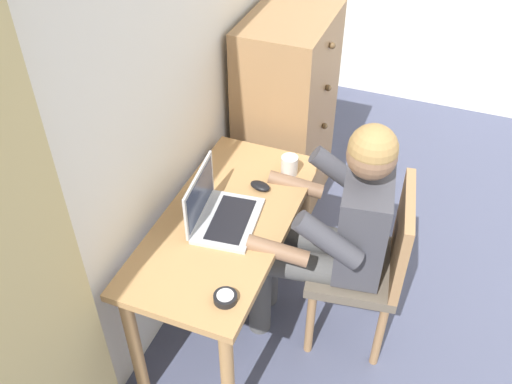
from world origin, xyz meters
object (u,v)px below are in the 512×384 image
at_px(computer_mouse, 260,186).
at_px(coffee_mug, 290,165).
at_px(dresser, 286,118).
at_px(person_seated, 333,225).
at_px(chair, 370,261).
at_px(desk, 227,238).
at_px(desk_clock, 225,298).
at_px(laptop, 219,212).

xyz_separation_m(computer_mouse, coffee_mug, (0.16, -0.09, 0.03)).
xyz_separation_m(dresser, computer_mouse, (-0.77, -0.13, 0.12)).
bearing_deg(dresser, computer_mouse, -170.27).
bearing_deg(coffee_mug, person_seated, -130.47).
relative_size(chair, coffee_mug, 7.48).
bearing_deg(desk, dresser, 3.76).
bearing_deg(chair, coffee_mug, 64.81).
distance_m(chair, desk_clock, 0.78).
bearing_deg(person_seated, coffee_mug, 49.53).
height_order(chair, person_seated, person_seated).
xyz_separation_m(person_seated, computer_mouse, (0.08, 0.37, 0.04)).
distance_m(desk, chair, 0.65).
bearing_deg(computer_mouse, desk, 176.96).
bearing_deg(coffee_mug, laptop, 157.39).
bearing_deg(desk, computer_mouse, -15.36).
xyz_separation_m(desk, desk_clock, (-0.42, -0.18, 0.13)).
xyz_separation_m(laptop, desk_clock, (-0.39, -0.20, -0.04)).
distance_m(desk, desk_clock, 0.47).
distance_m(desk, laptop, 0.17).
bearing_deg(desk, chair, -73.93).
height_order(desk, laptop, laptop).
distance_m(desk_clock, coffee_mug, 0.82).
height_order(dresser, computer_mouse, dresser).
height_order(laptop, desk_clock, laptop).
relative_size(desk, laptop, 3.09).
distance_m(dresser, person_seated, 1.00).
bearing_deg(person_seated, computer_mouse, 77.26).
distance_m(chair, coffee_mug, 0.58).
xyz_separation_m(dresser, chair, (-0.83, -0.69, -0.10)).
height_order(chair, desk_clock, chair).
relative_size(person_seated, laptop, 3.32).
distance_m(computer_mouse, coffee_mug, 0.19).
xyz_separation_m(chair, computer_mouse, (0.06, 0.56, 0.23)).
bearing_deg(computer_mouse, desk_clock, -157.95).
xyz_separation_m(person_seated, coffee_mug, (0.24, 0.29, 0.08)).
bearing_deg(desk, desk_clock, -156.77).
bearing_deg(coffee_mug, chair, -115.19).
bearing_deg(person_seated, dresser, 30.62).
height_order(desk, computer_mouse, computer_mouse).
relative_size(person_seated, desk_clock, 13.50).
height_order(desk, desk_clock, desk_clock).
distance_m(person_seated, laptop, 0.50).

